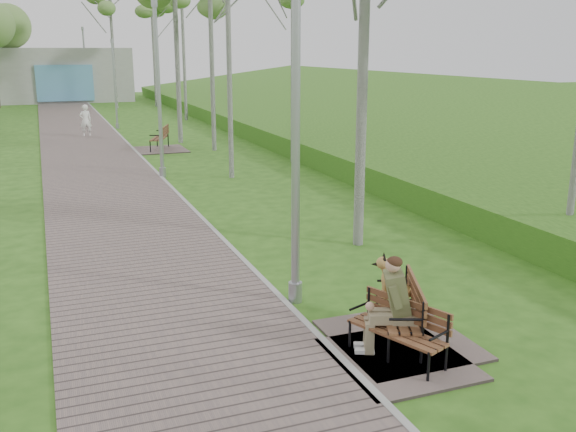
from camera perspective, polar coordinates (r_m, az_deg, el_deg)
name	(u,v)px	position (r m, az deg, el deg)	size (l,w,h in m)	color
walkway	(94,162)	(23.98, -16.89, 4.63)	(3.50, 67.00, 0.04)	#6A5956
kerb	(143,159)	(24.16, -12.75, 4.99)	(0.10, 67.00, 0.05)	#999993
embankment	(445,148)	(27.20, 13.75, 5.92)	(14.00, 70.00, 1.60)	#519029
building_north	(63,75)	(53.15, -19.37, 11.75)	(10.00, 5.20, 4.00)	#9E9E99
bench_main	(397,314)	(8.93, 9.63, -8.59)	(1.78, 1.98, 1.56)	#6A5956
bench_second	(396,348)	(8.57, 9.61, -11.50)	(1.62, 1.80, 0.99)	#6A5956
bench_third	(160,145)	(26.24, -11.34, 6.24)	(1.95, 2.16, 1.20)	#6A5956
lamp_post_near	(296,135)	(9.68, 0.70, 7.17)	(0.22, 0.22, 5.71)	#989BA0
lamp_post_second	(159,96)	(20.32, -11.40, 10.38)	(0.21, 0.21, 5.39)	#989BA0
lamp_post_third	(115,87)	(33.82, -15.13, 10.98)	(0.17, 0.17, 4.41)	#989BA0
lamp_post_far	(86,68)	(50.97, -17.55, 12.45)	(0.21, 0.21, 5.49)	#989BA0
pedestrian_near	(86,121)	(31.19, -17.56, 8.09)	(0.54, 0.35, 1.47)	white
birch_distant_b	(151,9)	(46.57, -12.04, 17.58)	(2.50, 2.50, 8.36)	silver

